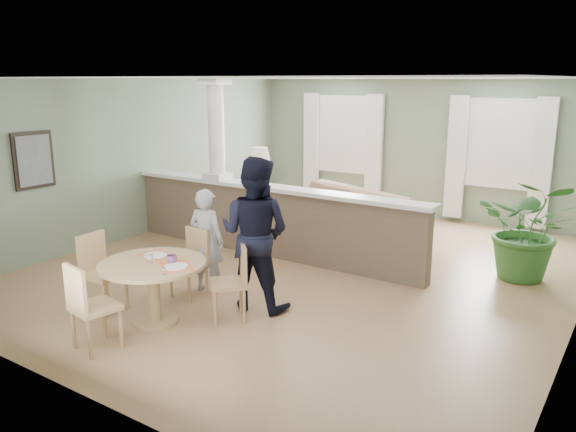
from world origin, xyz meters
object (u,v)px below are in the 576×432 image
Objects in this scene: sofa at (340,215)px; chair_side at (99,268)px; chair_near at (88,304)px; man_person at (255,234)px; dining_table at (154,275)px; chair_far_man at (234,278)px; child_person at (207,241)px; houseplant at (529,229)px; chair_far_boy at (192,259)px.

chair_side is at bearing -82.30° from sofa.
chair_near is 2.01m from man_person.
man_person is at bearing 56.58° from dining_table.
child_person is at bearing -165.39° from chair_far_man.
houseplant reaches higher than sofa.
houseplant reaches higher than chair_side.
chair_far_man is 0.59m from man_person.
man_person reaches higher than chair_side.
chair_far_boy reaches higher than sofa.
chair_far_boy is at bearing -75.82° from sofa.
chair_far_man is at bearing -16.21° from chair_far_boy.
sofa is 4.39m from chair_side.
chair_far_man is at bearing -105.97° from chair_near.
chair_near is at bearing -71.47° from chair_far_man.
chair_far_boy reaches higher than dining_table.
chair_near is (-0.71, -1.43, 0.02)m from chair_far_man.
chair_far_man is 0.65× the size of child_person.
houseplant is 1.04× the size of child_person.
chair_far_man is at bearing -68.70° from chair_side.
chair_far_boy is 0.30m from child_person.
chair_side is at bearing 25.95° from man_person.
chair_side is (-0.83, -0.08, -0.06)m from dining_table.
chair_far_boy is at bearing 105.87° from dining_table.
child_person is (-0.84, 0.49, 0.19)m from chair_far_man.
dining_table is 0.89m from chair_far_man.
dining_table is at bearing -82.78° from chair_near.
man_person is (1.49, 1.08, 0.40)m from chair_side.
chair_far_man is (0.59, -3.62, 0.06)m from sofa.
sofa is 3.28× the size of chair_far_man.
houseplant is 5.68m from chair_near.
child_person reaches higher than sofa.
chair_far_man is (-2.51, -3.25, -0.22)m from houseplant.
chair_side reaches higher than chair_far_man.
houseplant is 1.53× the size of chair_near.
man_person is at bearing -56.95° from chair_side.
chair_near is at bearing -124.46° from houseplant.
child_person is at bearing -32.56° from chair_side.
chair_far_boy is at bearing -73.00° from chair_near.
chair_far_boy is at bearing -138.97° from houseplant.
chair_near is at bearing -82.40° from chair_far_boy.
chair_far_man is at bearing 80.41° from man_person.
chair_far_boy is 0.63× the size of child_person.
houseplant is at bearing -114.18° from chair_near.
child_person reaches higher than dining_table.
chair_near is (-0.12, -5.05, 0.09)m from sofa.
man_person reaches higher than child_person.
man_person reaches higher than chair_far_man.
chair_near reaches higher than chair_far_man.
chair_side reaches higher than sofa.
chair_far_man is at bearing 142.82° from child_person.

